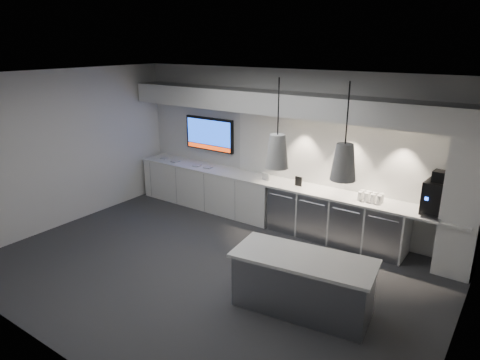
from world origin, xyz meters
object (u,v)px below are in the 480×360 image
Objects in this scene: wall_tv at (209,134)px; coffee_machine at (437,196)px; island at (302,283)px; bin at (246,266)px.

coffee_machine is (4.73, -0.25, -0.37)m from wall_tv.
coffee_machine is at bearing 56.00° from island.
island is 2.66m from coffee_machine.
wall_tv is 3.72m from bin.
wall_tv is 0.64× the size of island.
bin is 3.15m from coffee_machine.
wall_tv reaches higher than island.
bin is at bearing 162.15° from island.
wall_tv is 4.55m from island.
wall_tv is at bearing 137.66° from bin.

